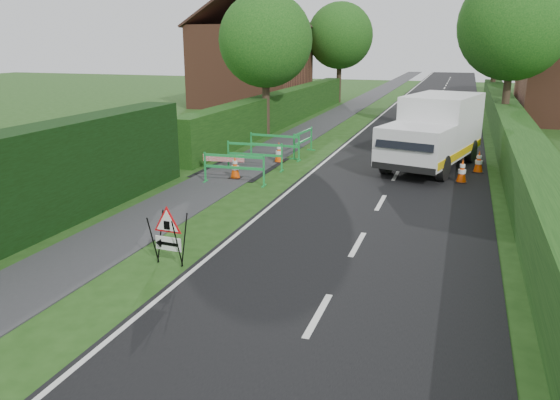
# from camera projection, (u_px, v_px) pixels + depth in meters

# --- Properties ---
(ground) EXTENTS (120.00, 120.00, 0.00)m
(ground) POSITION_uv_depth(u_px,v_px,m) (156.00, 320.00, 8.99)
(ground) COLOR #1D4112
(ground) RESTS_ON ground
(road_surface) EXTENTS (6.00, 90.00, 0.02)m
(road_surface) POSITION_uv_depth(u_px,v_px,m) (436.00, 104.00, 40.08)
(road_surface) COLOR black
(road_surface) RESTS_ON ground
(footpath) EXTENTS (2.00, 90.00, 0.02)m
(footpath) POSITION_uv_depth(u_px,v_px,m) (361.00, 102.00, 41.76)
(footpath) COLOR #2D2D30
(footpath) RESTS_ON ground
(hedge_west_far) EXTENTS (1.00, 24.00, 1.80)m
(hedge_west_far) POSITION_uv_depth(u_px,v_px,m) (284.00, 124.00, 30.54)
(hedge_west_far) COLOR #14380F
(hedge_west_far) RESTS_ON ground
(hedge_east) EXTENTS (1.20, 50.00, 1.50)m
(hedge_east) POSITION_uv_depth(u_px,v_px,m) (512.00, 158.00, 21.57)
(hedge_east) COLOR #14380F
(hedge_east) RESTS_ON ground
(house_west) EXTENTS (7.50, 7.40, 7.88)m
(house_west) POSITION_uv_depth(u_px,v_px,m) (252.00, 64.00, 38.54)
(house_west) COLOR brown
(house_west) RESTS_ON ground
(tree_nw) EXTENTS (4.40, 4.40, 6.70)m
(tree_nw) POSITION_uv_depth(u_px,v_px,m) (266.00, 40.00, 25.53)
(tree_nw) COLOR #2D2116
(tree_nw) RESTS_ON ground
(tree_ne) EXTENTS (5.20, 5.20, 7.79)m
(tree_ne) POSITION_uv_depth(u_px,v_px,m) (514.00, 25.00, 25.61)
(tree_ne) COLOR #2D2116
(tree_ne) RESTS_ON ground
(tree_fw) EXTENTS (4.80, 4.80, 7.24)m
(tree_fw) POSITION_uv_depth(u_px,v_px,m) (340.00, 36.00, 39.99)
(tree_fw) COLOR #2D2116
(tree_fw) RESTS_ON ground
(tree_fe) EXTENTS (4.20, 4.20, 6.33)m
(tree_fe) POSITION_uv_depth(u_px,v_px,m) (497.00, 44.00, 40.44)
(tree_fe) COLOR #2D2116
(tree_fe) RESTS_ON ground
(triangle_sign) EXTENTS (0.76, 0.76, 1.06)m
(triangle_sign) POSITION_uv_depth(u_px,v_px,m) (166.00, 231.00, 11.01)
(triangle_sign) COLOR black
(triangle_sign) RESTS_ON ground
(works_van) EXTENTS (3.48, 5.95, 2.56)m
(works_van) POSITION_uv_depth(u_px,v_px,m) (434.00, 130.00, 19.64)
(works_van) COLOR silver
(works_van) RESTS_ON ground
(traffic_cone_0) EXTENTS (0.38, 0.38, 0.79)m
(traffic_cone_0) POSITION_uv_depth(u_px,v_px,m) (462.00, 171.00, 17.66)
(traffic_cone_0) COLOR black
(traffic_cone_0) RESTS_ON ground
(traffic_cone_1) EXTENTS (0.38, 0.38, 0.79)m
(traffic_cone_1) POSITION_uv_depth(u_px,v_px,m) (479.00, 162.00, 19.03)
(traffic_cone_1) COLOR black
(traffic_cone_1) RESTS_ON ground
(traffic_cone_2) EXTENTS (0.38, 0.38, 0.79)m
(traffic_cone_2) POSITION_uv_depth(u_px,v_px,m) (473.00, 149.00, 21.35)
(traffic_cone_2) COLOR black
(traffic_cone_2) RESTS_ON ground
(traffic_cone_3) EXTENTS (0.38, 0.38, 0.79)m
(traffic_cone_3) POSITION_uv_depth(u_px,v_px,m) (235.00, 167.00, 18.19)
(traffic_cone_3) COLOR black
(traffic_cone_3) RESTS_ON ground
(traffic_cone_4) EXTENTS (0.38, 0.38, 0.79)m
(traffic_cone_4) POSITION_uv_depth(u_px,v_px,m) (279.00, 152.00, 20.67)
(traffic_cone_4) COLOR black
(traffic_cone_4) RESTS_ON ground
(ped_barrier_0) EXTENTS (2.07, 0.45, 1.00)m
(ped_barrier_0) POSITION_uv_depth(u_px,v_px,m) (234.00, 165.00, 17.41)
(ped_barrier_0) COLOR green
(ped_barrier_0) RESTS_ON ground
(ped_barrier_1) EXTENTS (2.08, 0.47, 1.00)m
(ped_barrier_1) POSITION_uv_depth(u_px,v_px,m) (255.00, 152.00, 19.40)
(ped_barrier_1) COLOR green
(ped_barrier_1) RESTS_ON ground
(ped_barrier_2) EXTENTS (2.07, 0.44, 1.00)m
(ped_barrier_2) POSITION_uv_depth(u_px,v_px,m) (275.00, 143.00, 21.16)
(ped_barrier_2) COLOR green
(ped_barrier_2) RESTS_ON ground
(ped_barrier_3) EXTENTS (0.50, 2.08, 1.00)m
(ped_barrier_3) POSITION_uv_depth(u_px,v_px,m) (303.00, 139.00, 22.01)
(ped_barrier_3) COLOR green
(ped_barrier_3) RESTS_ON ground
(redwhite_plank) EXTENTS (1.49, 0.28, 0.25)m
(redwhite_plank) POSITION_uv_depth(u_px,v_px,m) (224.00, 170.00, 19.46)
(redwhite_plank) COLOR red
(redwhite_plank) RESTS_ON ground
(hatchback_car) EXTENTS (1.67, 3.48, 1.15)m
(hatchback_car) POSITION_uv_depth(u_px,v_px,m) (413.00, 111.00, 31.48)
(hatchback_car) COLOR silver
(hatchback_car) RESTS_ON ground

